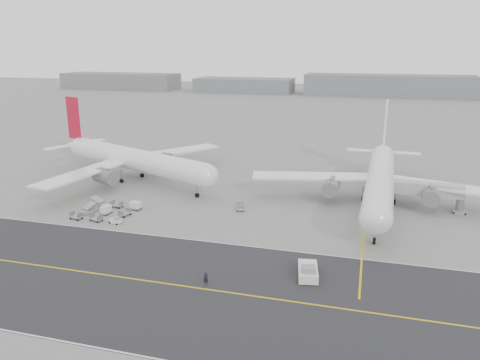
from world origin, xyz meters
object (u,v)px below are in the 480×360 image
(airliner_a, at_px, (132,159))
(ground_crew_a, at_px, (206,278))
(airliner_b, at_px, (380,178))
(pushback_tug, at_px, (308,271))
(jet_bridge, at_px, (426,190))

(airliner_a, xyz_separation_m, ground_crew_a, (36.02, -45.92, -4.66))
(airliner_b, xyz_separation_m, pushback_tug, (-10.26, -37.61, -4.74))
(airliner_b, distance_m, ground_crew_a, 50.21)
(pushback_tug, relative_size, jet_bridge, 0.49)
(jet_bridge, bearing_deg, pushback_tug, -114.51)
(airliner_a, xyz_separation_m, pushback_tug, (49.79, -39.69, -4.71))
(jet_bridge, height_order, ground_crew_a, jet_bridge)
(airliner_a, relative_size, airliner_b, 0.94)
(pushback_tug, bearing_deg, airliner_b, 65.03)
(airliner_b, xyz_separation_m, jet_bridge, (9.26, -1.37, -1.50))
(airliner_b, bearing_deg, pushback_tug, -103.17)
(airliner_b, height_order, pushback_tug, airliner_b)
(jet_bridge, distance_m, ground_crew_a, 54.06)
(airliner_a, distance_m, ground_crew_a, 58.54)
(airliner_a, bearing_deg, airliner_b, -69.12)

